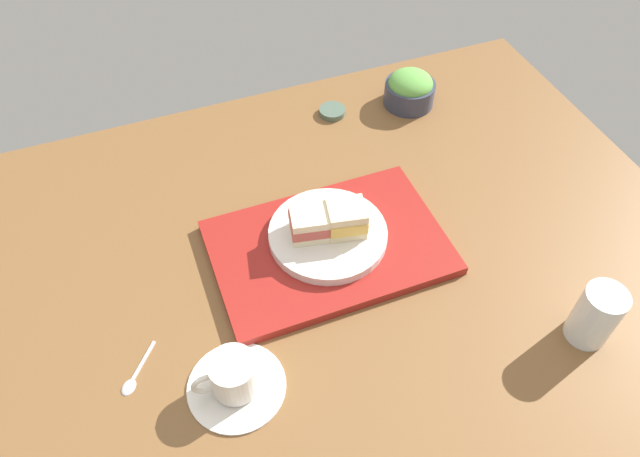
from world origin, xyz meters
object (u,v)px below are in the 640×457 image
Objects in this scene: sandwich_far at (310,223)px; small_sauce_dish at (332,111)px; sandwich_plate at (328,234)px; salad_bowl at (410,89)px; sandwich_near at (346,219)px; coffee_cup at (234,379)px; drinking_glass at (596,315)px; teaspoon at (132,379)px.

small_sauce_dish is at bearing -117.73° from sandwich_far.
salad_bowl reaches higher than sandwich_plate.
sandwich_plate is at bearing 167.01° from sandwich_far.
coffee_cup is at bearing 37.62° from sandwich_near.
drinking_glass is at bearing 134.91° from sandwich_plate.
teaspoon is (68.65, -17.66, -5.05)cm from drinking_glass.
sandwich_far is 37.98cm from small_sauce_dish.
sandwich_plate is 4.86cm from sandwich_near.
sandwich_near is at bearing -161.69° from teaspoon.
small_sauce_dish is at bearing -108.09° from sandwich_near.
salad_bowl is 63.13cm from drinking_glass.
sandwich_far is 47.41cm from drinking_glass.
small_sauce_dish is at bearing -8.28° from salad_bowl.
coffee_cup is (22.87, 20.71, 0.11)cm from sandwich_plate.
drinking_glass reaches higher than teaspoon.
sandwich_near is at bearing 167.01° from sandwich_far.
teaspoon is at bearing 42.96° from small_sauce_dish.
salad_bowl is at bearing -131.63° from sandwich_near.
salad_bowl is at bearing -136.27° from coffee_cup.
sandwich_far reaches higher than sandwich_plate.
sandwich_far is 1.37× the size of small_sauce_dish.
sandwich_plate is 39.73cm from teaspoon.
sandwich_plate is 44.78cm from drinking_glass.
sandwich_plate is 1.94× the size of drinking_glass.
sandwich_far reaches higher than coffee_cup.
small_sauce_dish reaches higher than teaspoon.
sandwich_plate is 30.85cm from coffee_cup.
sandwich_near is at bearing 48.37° from salad_bowl.
coffee_cup reaches higher than sandwich_plate.
sandwich_plate is at bearing -12.99° from sandwich_near.
sandwich_far is (3.08, -0.71, 3.47)cm from sandwich_plate.
salad_bowl is at bearing -90.10° from drinking_glass.
small_sauce_dish is 0.70× the size of teaspoon.
sandwich_far is 0.96× the size of teaspoon.
salad_bowl is 17.71cm from small_sauce_dish.
teaspoon is (34.02, 14.71, -5.89)cm from sandwich_far.
small_sauce_dish is (17.15, -65.62, -4.75)cm from drinking_glass.
teaspoon is at bearing 18.31° from sandwich_near.
drinking_glass reaches higher than small_sauce_dish.
sandwich_near is 0.92× the size of teaspoon.
coffee_cup is 2.59× the size of small_sauce_dish.
small_sauce_dish is (-37.27, -54.67, -2.24)cm from coffee_cup.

